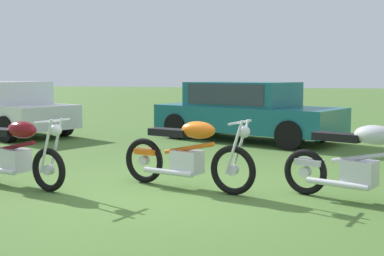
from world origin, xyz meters
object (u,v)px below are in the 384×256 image
(car_white, at_px, (0,104))
(motorcycle_maroon, at_px, (14,153))
(motorcycle_silver, at_px, (360,164))
(car_teal, at_px, (245,108))
(motorcycle_orange, at_px, (187,155))

(car_white, bearing_deg, motorcycle_maroon, -29.57)
(motorcycle_maroon, bearing_deg, car_white, 143.42)
(motorcycle_maroon, relative_size, motorcycle_silver, 1.03)
(car_white, xyz_separation_m, car_teal, (6.59, 0.59, -0.04))
(motorcycle_maroon, height_order, car_teal, car_teal)
(motorcycle_orange, bearing_deg, car_teal, 107.46)
(motorcycle_silver, bearing_deg, motorcycle_maroon, -153.61)
(car_teal, bearing_deg, motorcycle_orange, -66.93)
(motorcycle_maroon, bearing_deg, motorcycle_orange, 27.33)
(motorcycle_maroon, xyz_separation_m, motorcycle_orange, (2.44, 0.52, 0.00))
(motorcycle_maroon, relative_size, car_white, 0.43)
(car_white, distance_m, car_teal, 6.62)
(motorcycle_maroon, xyz_separation_m, motorcycle_silver, (4.73, 0.34, 0.01))
(car_white, relative_size, car_teal, 0.96)
(motorcycle_orange, distance_m, motorcycle_silver, 2.30)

